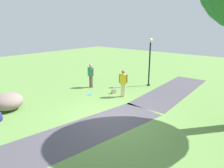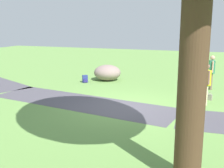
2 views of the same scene
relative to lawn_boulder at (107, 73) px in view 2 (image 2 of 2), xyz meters
The scene contains 8 objects.
ground_plane 5.39m from the lawn_boulder, 119.05° to the left, with size 48.00×48.00×0.00m, color #679347.
footpath_segment_mid 4.74m from the lawn_boulder, 98.13° to the left, with size 8.25×3.45×0.01m.
lawn_boulder is the anchor object (origin of this frame).
woman_with_handbag 6.36m from the lawn_boulder, 148.81° to the left, with size 0.38×0.47×1.65m.
man_near_boulder 5.59m from the lawn_boulder, behind, with size 0.30×0.51×1.66m.
handbag_on_grass 6.06m from the lawn_boulder, 155.96° to the left, with size 0.34×0.34×0.31m.
backpack_by_boulder 1.38m from the lawn_boulder, 47.71° to the left, with size 0.34×0.35×0.40m.
frisbee_on_grass 4.60m from the lawn_boulder, 161.13° to the left, with size 0.27×0.27×0.02m.
Camera 2 is at (-3.18, 10.11, 3.17)m, focal length 45.82 mm.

